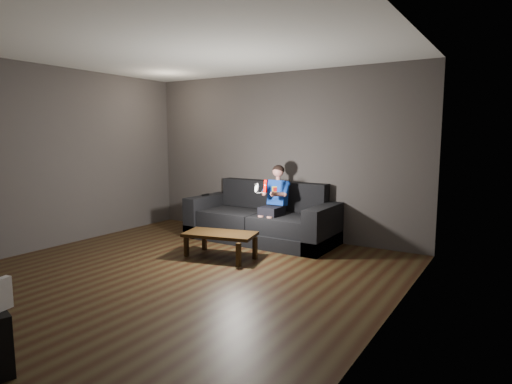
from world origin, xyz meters
The scene contains 11 objects.
floor centered at (0.00, 0.00, 0.00)m, with size 5.00×5.00×0.00m, color black.
back_wall centered at (0.00, 2.50, 1.35)m, with size 5.00×0.04×2.70m, color #3E3A37.
left_wall centered at (-2.50, 0.00, 1.35)m, with size 0.04×5.00×2.70m, color #3E3A37.
right_wall centered at (2.50, 0.00, 1.35)m, with size 0.04×5.00×2.70m, color #3E3A37.
ceiling centered at (0.00, 0.00, 2.70)m, with size 5.00×5.00×0.02m, color beige.
sofa centered at (-0.04, 2.03, 0.30)m, with size 2.40×1.04×0.93m.
child centered at (0.23, 1.96, 0.75)m, with size 0.44×0.54×1.08m.
wii_remote_red centered at (0.32, 1.54, 0.95)m, with size 0.05×0.07×0.18m.
nunchuk_white centered at (0.16, 1.55, 0.91)m, with size 0.08×0.10×0.15m.
wii_remote_black centered at (-1.12, 1.95, 0.67)m, with size 0.04×0.16×0.03m.
coffee_table centered at (0.00, 0.86, 0.31)m, with size 1.06×0.70×0.35m.
Camera 1 is at (3.47, -3.74, 1.68)m, focal length 30.00 mm.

